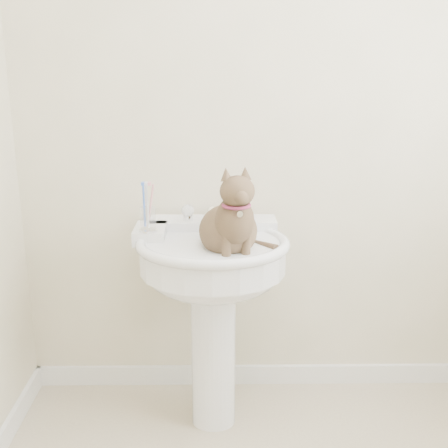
{
  "coord_description": "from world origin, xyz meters",
  "views": [
    {
      "loc": [
        -0.27,
        -1.22,
        1.43
      ],
      "look_at": [
        -0.24,
        0.77,
        0.86
      ],
      "focal_mm": 45.0,
      "sensor_mm": 36.0,
      "label": 1
    }
  ],
  "objects": [
    {
      "name": "wall_back",
      "position": [
        0.0,
        1.1,
        1.25
      ],
      "size": [
        2.2,
        0.0,
        2.5
      ],
      "primitive_type": null,
      "color": "beige",
      "rests_on": "ground"
    },
    {
      "name": "baseboard_back",
      "position": [
        0.0,
        1.09,
        0.04
      ],
      "size": [
        2.2,
        0.02,
        0.09
      ],
      "primitive_type": "cube",
      "color": "white",
      "rests_on": "floor"
    },
    {
      "name": "pedestal_sink",
      "position": [
        -0.29,
        0.81,
        0.65
      ],
      "size": [
        0.6,
        0.59,
        0.82
      ],
      "color": "white",
      "rests_on": "floor"
    },
    {
      "name": "faucet",
      "position": [
        -0.28,
        0.96,
        0.86
      ],
      "size": [
        0.28,
        0.12,
        0.14
      ],
      "color": "silver",
      "rests_on": "pedestal_sink"
    },
    {
      "name": "soap_bar",
      "position": [
        -0.18,
        1.04,
        0.84
      ],
      "size": [
        0.1,
        0.08,
        0.03
      ],
      "primitive_type": "cube",
      "rotation": [
        0.0,
        0.0,
        0.25
      ],
      "color": "#DC5D28",
      "rests_on": "pedestal_sink"
    },
    {
      "name": "toothbrush_cup",
      "position": [
        -0.53,
        0.82,
        0.87
      ],
      "size": [
        0.07,
        0.07,
        0.19
      ],
      "rotation": [
        0.0,
        0.0,
        0.04
      ],
      "color": "silver",
      "rests_on": "pedestal_sink"
    },
    {
      "name": "cat",
      "position": [
        -0.22,
        0.73,
        0.87
      ],
      "size": [
        0.24,
        0.3,
        0.43
      ],
      "rotation": [
        0.0,
        0.0,
        0.25
      ],
      "color": "brown",
      "rests_on": "pedestal_sink"
    }
  ]
}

